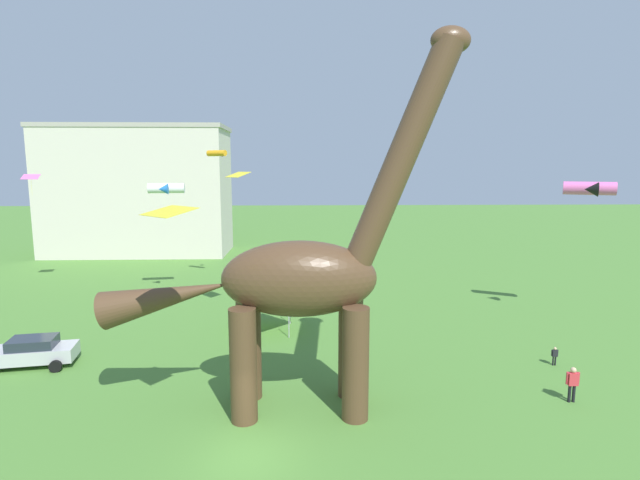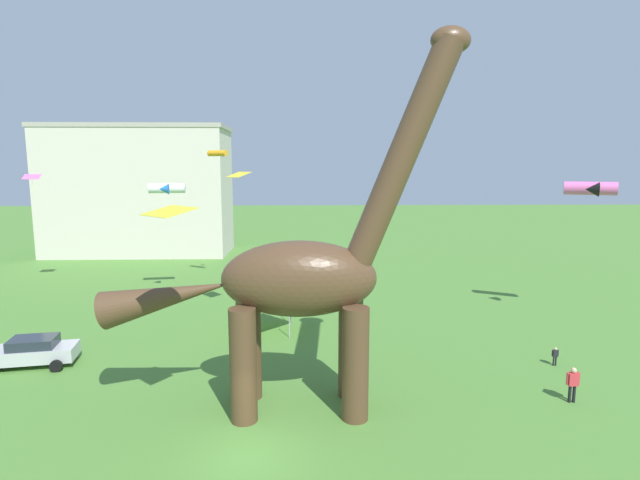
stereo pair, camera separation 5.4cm
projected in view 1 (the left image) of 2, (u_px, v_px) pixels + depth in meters
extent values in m
plane|color=#4C7F33|center=(252.00, 456.00, 18.05)|extent=(240.00, 240.00, 0.00)
cylinder|color=#513823|center=(351.00, 345.00, 22.54)|extent=(1.13, 1.13, 4.88)
cylinder|color=#513823|center=(355.00, 364.00, 20.41)|extent=(1.13, 1.13, 4.88)
cylinder|color=#513823|center=(249.00, 347.00, 22.38)|extent=(1.13, 1.13, 4.88)
cylinder|color=#513823|center=(243.00, 365.00, 20.25)|extent=(1.13, 1.13, 4.88)
ellipsoid|color=#513823|center=(299.00, 279.00, 20.89)|extent=(6.67, 2.88, 3.29)
cylinder|color=#513823|center=(403.00, 154.00, 20.26)|extent=(4.80, 1.23, 9.51)
ellipsoid|color=#513823|center=(451.00, 40.00, 19.65)|extent=(1.64, 1.03, 1.13)
cone|color=#513823|center=(168.00, 297.00, 20.81)|extent=(5.87, 1.64, 2.78)
cube|color=#B7B7BC|center=(34.00, 354.00, 26.20)|extent=(4.43, 2.44, 0.72)
cube|color=#232B35|center=(33.00, 343.00, 26.11)|extent=(2.49, 1.92, 0.52)
cylinder|color=black|center=(71.00, 353.00, 27.18)|extent=(0.65, 0.32, 0.62)
cylinder|color=black|center=(55.00, 366.00, 25.43)|extent=(0.65, 0.32, 0.62)
cylinder|color=black|center=(14.00, 354.00, 27.08)|extent=(0.65, 0.32, 0.62)
cylinder|color=black|center=(553.00, 361.00, 26.30)|extent=(0.08, 0.08, 0.51)
cylinder|color=black|center=(555.00, 361.00, 26.30)|extent=(0.08, 0.08, 0.51)
cube|color=black|center=(555.00, 353.00, 26.23)|extent=(0.27, 0.17, 0.36)
sphere|color=tan|center=(555.00, 349.00, 26.20)|extent=(0.16, 0.16, 0.16)
cylinder|color=black|center=(552.00, 353.00, 26.23)|extent=(0.07, 0.07, 0.34)
cylinder|color=black|center=(558.00, 353.00, 26.24)|extent=(0.07, 0.07, 0.34)
cylinder|color=black|center=(569.00, 393.00, 22.17)|extent=(0.14, 0.14, 0.82)
cylinder|color=black|center=(574.00, 393.00, 22.17)|extent=(0.14, 0.14, 0.82)
cube|color=#D1333D|center=(573.00, 379.00, 22.07)|extent=(0.44, 0.27, 0.58)
sphere|color=tan|center=(573.00, 370.00, 22.00)|extent=(0.26, 0.26, 0.26)
cylinder|color=#D1333D|center=(567.00, 378.00, 22.05)|extent=(0.11, 0.11, 0.55)
cylinder|color=#D1333D|center=(578.00, 378.00, 22.07)|extent=(0.11, 0.11, 0.55)
cylinder|color=#2D3347|center=(245.00, 344.00, 28.47)|extent=(0.13, 0.13, 0.77)
cylinder|color=#2D3347|center=(248.00, 344.00, 28.48)|extent=(0.13, 0.13, 0.77)
cube|color=black|center=(246.00, 333.00, 28.38)|extent=(0.42, 0.26, 0.55)
sphere|color=tan|center=(246.00, 326.00, 28.32)|extent=(0.24, 0.24, 0.24)
cylinder|color=black|center=(242.00, 332.00, 28.37)|extent=(0.10, 0.10, 0.52)
cylinder|color=black|center=(250.00, 332.00, 28.38)|extent=(0.10, 0.10, 0.52)
cylinder|color=#B2B2B7|center=(290.00, 309.00, 33.12)|extent=(0.06, 0.06, 2.10)
cylinder|color=#B2B2B7|center=(289.00, 321.00, 30.45)|extent=(0.06, 0.06, 2.10)
cylinder|color=#B2B2B7|center=(250.00, 309.00, 33.03)|extent=(0.06, 0.06, 2.10)
cylinder|color=#B2B2B7|center=(245.00, 322.00, 30.36)|extent=(0.06, 0.06, 2.10)
pyramid|color=yellow|center=(268.00, 293.00, 31.52)|extent=(3.15, 3.15, 0.90)
cube|color=yellow|center=(169.00, 211.00, 16.67)|extent=(2.17, 2.16, 0.27)
cube|color=yellow|center=(238.00, 175.00, 31.69)|extent=(1.81, 1.84, 0.36)
cube|color=orange|center=(383.00, 197.00, 42.65)|extent=(2.01, 1.62, 0.63)
cylinder|color=orange|center=(217.00, 153.00, 41.52)|extent=(1.83, 1.34, 0.51)
cone|color=red|center=(224.00, 153.00, 42.40)|extent=(0.66, 0.69, 0.53)
cube|color=pink|center=(31.00, 177.00, 41.33)|extent=(1.49, 1.16, 0.43)
cylinder|color=yellow|center=(32.00, 187.00, 41.46)|extent=(0.01, 0.01, 1.35)
cylinder|color=pink|center=(589.00, 188.00, 32.95)|extent=(3.25, 2.24, 0.89)
cone|color=black|center=(591.00, 189.00, 31.38)|extent=(1.13, 1.20, 0.94)
cylinder|color=white|center=(166.00, 188.00, 38.65)|extent=(2.86, 1.12, 0.78)
cone|color=#287AE5|center=(163.00, 189.00, 37.16)|extent=(0.79, 0.90, 0.82)
cube|color=beige|center=(138.00, 193.00, 59.64)|extent=(21.39, 8.92, 15.01)
cube|color=#ABA396|center=(135.00, 128.00, 58.49)|extent=(21.82, 9.10, 0.50)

